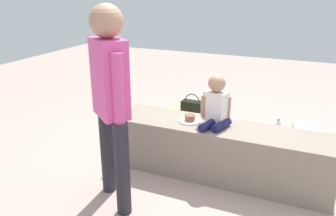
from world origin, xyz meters
TOP-DOWN VIEW (x-y plane):
  - ground_plane at (0.00, 0.00)m, footprint 12.00×12.00m
  - concrete_ledge at (0.00, 0.00)m, footprint 2.06×0.49m
  - child_seated at (-0.06, 0.01)m, footprint 0.29×0.35m
  - adult_standing at (-0.69, -0.77)m, footprint 0.41×0.37m
  - cake_plate at (-0.31, -0.00)m, footprint 0.22×0.22m
  - gift_bag at (-0.91, 0.92)m, footprint 0.19×0.12m
  - water_bottle_near_gift at (0.41, 1.28)m, footprint 0.07×0.07m
  - water_bottle_far_side at (0.59, 1.00)m, footprint 0.06×0.06m
  - party_cup_red at (0.07, 0.87)m, footprint 0.07×0.07m
  - cake_box_white at (0.75, 1.27)m, footprint 0.37×0.39m
  - handbag_black_leather at (-0.76, 1.33)m, footprint 0.29×0.14m

SIDE VIEW (x-z plane):
  - ground_plane at x=0.00m, z-range 0.00..0.00m
  - party_cup_red at x=0.07m, z-range 0.00..0.11m
  - cake_box_white at x=0.75m, z-range 0.00..0.15m
  - water_bottle_near_gift at x=0.41m, z-range -0.01..0.18m
  - water_bottle_far_side at x=0.59m, z-range -0.01..0.20m
  - gift_bag at x=-0.91m, z-range -0.02..0.26m
  - handbag_black_leather at x=-0.76m, z-range -0.05..0.31m
  - concrete_ledge at x=0.00m, z-range 0.00..0.52m
  - cake_plate at x=-0.31m, z-range 0.51..0.57m
  - child_seated at x=-0.06m, z-range 0.49..0.97m
  - adult_standing at x=-0.69m, z-range 0.17..1.82m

